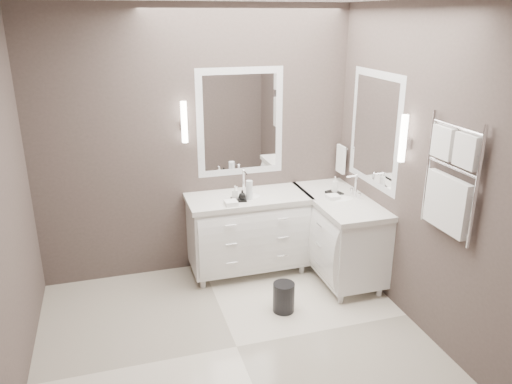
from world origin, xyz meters
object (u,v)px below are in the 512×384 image
object	(u,v)px
vanity_right	(339,231)
waste_bin	(284,297)
towel_ladder	(450,184)
vanity_back	(248,229)

from	to	relation	value
vanity_right	waste_bin	size ratio (longest dim) A/B	4.45
towel_ladder	vanity_back	bearing A→B (deg)	124.10
vanity_back	towel_ladder	world-z (taller)	towel_ladder
towel_ladder	waste_bin	size ratio (longest dim) A/B	3.23
vanity_right	waste_bin	bearing A→B (deg)	-146.78
vanity_right	towel_ladder	xyz separation A→B (m)	(0.23, -1.30, 0.91)
vanity_right	waste_bin	xyz separation A→B (m)	(-0.77, -0.51, -0.35)
vanity_back	towel_ladder	xyz separation A→B (m)	(1.10, -1.63, 0.91)
waste_bin	vanity_right	bearing A→B (deg)	33.22
vanity_right	towel_ladder	distance (m)	1.60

